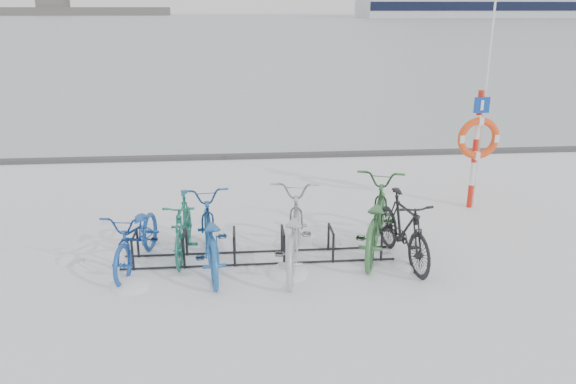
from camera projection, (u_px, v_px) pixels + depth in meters
name	position (u px, v px, depth m)	size (l,w,h in m)	color
ground	(259.00, 259.00, 8.38)	(900.00, 900.00, 0.00)	white
ice_sheet	(237.00, 21.00, 154.97)	(400.00, 298.00, 0.02)	#A7B5BC
quay_edge	(250.00, 156.00, 13.95)	(400.00, 0.25, 0.10)	#3F3F42
bike_rack	(259.00, 248.00, 8.33)	(4.00, 0.48, 0.46)	black
lifebuoy_station	(478.00, 138.00, 10.07)	(0.77, 0.22, 3.98)	red
bike_0	(137.00, 234.00, 8.05)	(0.63, 1.81, 0.95)	#1A4699
bike_1	(183.00, 224.00, 8.40)	(0.45, 1.61, 0.96)	#1A6854
bike_2	(209.00, 232.00, 8.00)	(0.70, 2.00, 1.05)	#1F599F
bike_3	(293.00, 228.00, 8.05)	(0.74, 2.12, 1.11)	#A9ABB0
bike_4	(376.00, 215.00, 8.53)	(0.76, 2.17, 1.14)	#336537
bike_5	(403.00, 226.00, 8.20)	(0.50, 1.76, 1.06)	black
snow_drifts	(260.00, 266.00, 8.15)	(5.43, 1.72, 0.21)	white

